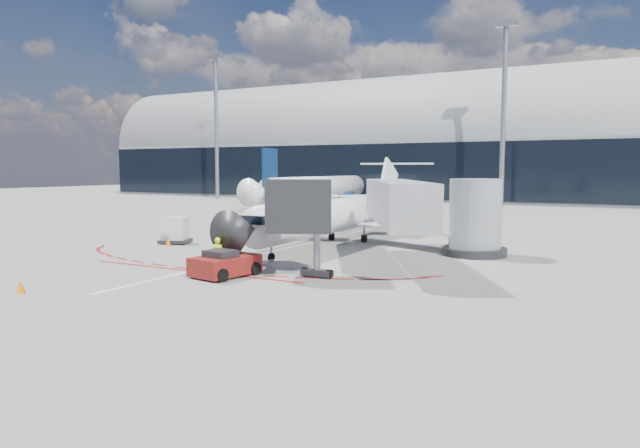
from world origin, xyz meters
The scene contains 14 objects.
ground centered at (0.00, 0.00, 0.00)m, with size 260.00×260.00×0.00m, color slate.
apron_centerline centered at (0.00, 2.00, 0.01)m, with size 0.25×40.00×0.01m, color silver.
apron_stop_bar centered at (0.00, -11.50, 0.01)m, with size 14.00×0.25×0.01m, color maroon.
terminal_building centered at (0.00, 64.97, 8.52)m, with size 150.00×24.15×24.00m.
jet_bridge centered at (9.79, -3.01, 3.01)m, with size 10.03×15.20×4.90m.
light_mast_west centered at (-45.00, 48.00, 12.50)m, with size 0.70×0.70×25.00m, color gray.
light_mast_centre centered at (5.00, 48.00, 12.50)m, with size 0.70×0.70×25.00m, color gray.
regional_jet centered at (2.09, 2.47, 2.14)m, with size 20.72×25.55×6.40m.
pushback_tug centered at (2.53, -11.82, 0.60)m, with size 2.71×5.36×1.37m.
ramp_worker centered at (1.48, -11.06, 0.93)m, with size 0.68×0.44×1.85m, color #DEFF1A.
uld_container centered at (-8.51, -3.30, 0.96)m, with size 2.58×2.41×1.94m.
safety_cone_left centered at (-8.17, -4.42, 0.28)m, with size 0.40×0.40×0.55m, color #FE6805.
safety_cone_right centered at (-2.98, -19.19, 0.28)m, with size 0.40×0.40×0.55m, color #FE6805.
bg_airliner_0 centered at (-19.88, 40.06, 5.01)m, with size 30.98×32.80×10.02m, color white, non-canonical shape.
Camera 1 is at (20.18, -34.72, 5.44)m, focal length 32.00 mm.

